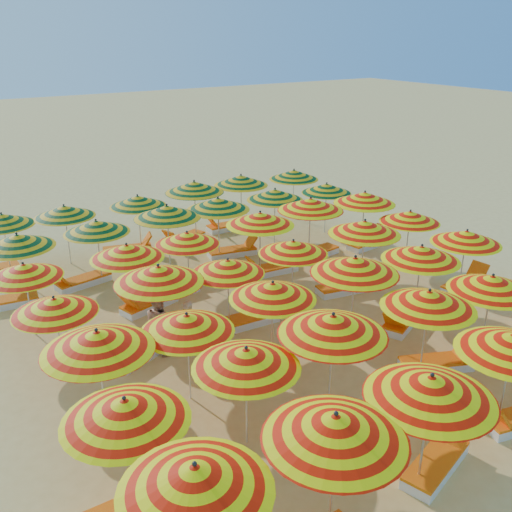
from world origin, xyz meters
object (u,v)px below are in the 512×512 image
at_px(umbrella_19, 159,274).
at_px(umbrella_27, 260,219).
at_px(lounger_12, 345,287).
at_px(lounger_16, 316,253).
at_px(lounger_7, 260,367).
at_px(lounger_19, 82,281).
at_px(umbrella_26, 187,238).
at_px(umbrella_35, 327,188).
at_px(umbrella_29, 365,198).
at_px(lounger_24, 227,226).
at_px(umbrella_9, 429,300).
at_px(umbrella_32, 167,212).
at_px(lounger_5, 438,363).
at_px(umbrella_8, 333,325).
at_px(umbrella_13, 187,323).
at_px(lounger_10, 145,350).
at_px(umbrella_12, 97,341).
at_px(umbrella_16, 421,253).
at_px(umbrella_28, 311,204).
at_px(umbrella_21, 293,247).
at_px(beachgoer_a, 187,327).
at_px(umbrella_36, 2,220).
at_px(umbrella_31, 96,227).
at_px(umbrella_15, 355,266).
at_px(beachgoer_b, 159,323).
at_px(umbrella_25, 127,252).
at_px(umbrella_30, 18,241).
at_px(lounger_1, 437,462).
at_px(umbrella_41, 294,175).
at_px(lounger_8, 402,321).
at_px(umbrella_37, 64,211).
at_px(umbrella_34, 275,195).
at_px(lounger_13, 148,304).
at_px(lounger_11, 250,319).
at_px(umbrella_38, 138,201).
at_px(umbrella_33, 218,204).
at_px(umbrella_22, 365,228).
at_px(lounger_14, 170,291).
at_px(lounger_18, 5,302).
at_px(umbrella_14, 273,291).
at_px(lounger_15, 271,269).
at_px(lounger_17, 368,243).
at_px(umbrella_6, 125,410).
at_px(umbrella_17, 466,237).
at_px(umbrella_18, 54,306).
at_px(lounger_22, 129,250).
at_px(umbrella_24, 24,271).
at_px(lounger_9, 465,284).
at_px(umbrella_20, 228,267).
at_px(umbrella_0, 195,478).

relative_size(umbrella_19, umbrella_27, 1.13).
xyz_separation_m(lounger_12, lounger_16, (1.02, 2.77, 0.00)).
height_order(lounger_7, lounger_19, same).
height_order(umbrella_26, umbrella_35, umbrella_35).
distance_m(umbrella_29, lounger_24, 5.82).
relative_size(umbrella_9, lounger_7, 1.23).
distance_m(umbrella_32, lounger_5, 9.54).
xyz_separation_m(umbrella_8, umbrella_13, (-2.24, 1.98, -0.22)).
relative_size(umbrella_27, lounger_10, 1.26).
bearing_deg(umbrella_12, umbrella_16, -0.00).
height_order(umbrella_28, lounger_19, umbrella_28).
height_order(umbrella_16, lounger_24, umbrella_16).
xyz_separation_m(umbrella_21, beachgoer_a, (-3.64, -0.63, -1.15)).
distance_m(lounger_10, lounger_24, 9.57).
xyz_separation_m(lounger_10, beachgoer_a, (0.98, -0.41, 0.54)).
bearing_deg(umbrella_36, umbrella_35, -11.90).
height_order(umbrella_28, lounger_10, umbrella_28).
height_order(umbrella_27, umbrella_31, umbrella_27).
distance_m(umbrella_15, umbrella_27, 4.56).
distance_m(lounger_12, beachgoer_b, 6.21).
bearing_deg(umbrella_13, umbrella_36, 101.74).
bearing_deg(lounger_5, umbrella_32, 130.57).
xyz_separation_m(umbrella_25, umbrella_30, (-2.35, 2.38, 0.03)).
xyz_separation_m(umbrella_26, lounger_1, (0.49, -9.18, -1.63)).
bearing_deg(lounger_16, umbrella_41, -123.06).
bearing_deg(lounger_8, umbrella_37, -80.02).
xyz_separation_m(umbrella_34, lounger_24, (-0.67, 2.38, -1.78)).
bearing_deg(lounger_13, lounger_11, 114.21).
bearing_deg(lounger_11, umbrella_8, -95.95).
bearing_deg(lounger_12, umbrella_38, 130.40).
relative_size(umbrella_37, lounger_16, 1.39).
xyz_separation_m(umbrella_33, beachgoer_a, (-3.64, -4.97, -1.32)).
bearing_deg(umbrella_19, lounger_8, -21.90).
xyz_separation_m(umbrella_22, lounger_10, (-7.09, -0.02, -1.88)).
distance_m(umbrella_8, lounger_24, 12.14).
distance_m(lounger_14, lounger_18, 4.72).
relative_size(umbrella_14, beachgoer_b, 1.69).
height_order(umbrella_16, lounger_15, umbrella_16).
distance_m(umbrella_15, lounger_17, 7.26).
height_order(umbrella_6, lounger_17, umbrella_6).
bearing_deg(umbrella_36, umbrella_17, -39.40).
relative_size(umbrella_22, umbrella_36, 0.90).
relative_size(umbrella_18, lounger_22, 1.40).
distance_m(lounger_7, lounger_11, 2.41).
relative_size(umbrella_24, lounger_9, 1.25).
xyz_separation_m(umbrella_22, lounger_17, (2.80, 2.65, -1.88)).
bearing_deg(lounger_22, umbrella_20, -71.17).
relative_size(umbrella_15, umbrella_19, 0.99).
distance_m(umbrella_0, lounger_9, 12.66).
relative_size(umbrella_31, lounger_5, 1.19).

